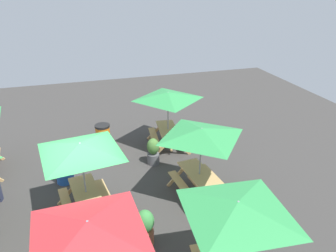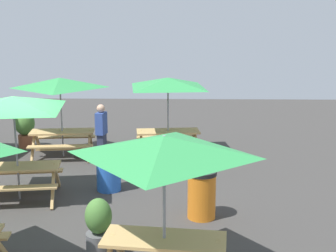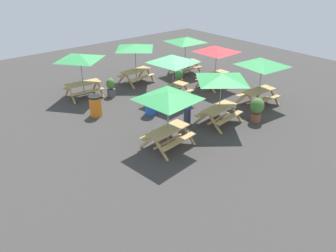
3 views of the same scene
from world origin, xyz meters
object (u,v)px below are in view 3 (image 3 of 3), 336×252
object	(u,v)px
potted_plant_2	(257,108)
person_standing	(187,107)
picnic_table_1	(173,63)
picnic_table_0	(168,100)
picnic_table_4	(222,81)
picnic_table_3	(185,42)
trash_bin_orange	(96,106)
picnic_table_7	(262,66)
picnic_table_6	(135,49)
trash_bin_blue	(151,104)
potted_plant_1	(179,78)
picnic_table_2	(80,60)
picnic_table_5	(217,52)
potted_plant_0	(111,87)

from	to	relation	value
potted_plant_2	person_standing	xyz separation A→B (m)	(-2.67, 1.69, 0.24)
person_standing	picnic_table_1	bearing A→B (deg)	163.64
picnic_table_0	picnic_table_4	bearing A→B (deg)	-4.55
picnic_table_3	trash_bin_orange	bearing A→B (deg)	-160.77
picnic_table_0	trash_bin_orange	bearing A→B (deg)	93.50
picnic_table_1	picnic_table_7	bearing A→B (deg)	-55.40
picnic_table_4	picnic_table_6	distance (m)	6.71
picnic_table_3	picnic_table_4	distance (m)	7.07
picnic_table_0	trash_bin_blue	size ratio (longest dim) A/B	2.87
picnic_table_3	potted_plant_2	xyz separation A→B (m)	(-2.13, -7.10, -1.34)
picnic_table_3	potted_plant_1	world-z (taller)	picnic_table_3
picnic_table_0	picnic_table_2	bearing A→B (deg)	84.31
picnic_table_0	picnic_table_6	world-z (taller)	same
picnic_table_5	potted_plant_0	bearing A→B (deg)	151.69
trash_bin_orange	picnic_table_2	bearing A→B (deg)	75.13
trash_bin_blue	person_standing	bearing A→B (deg)	-76.47
picnic_table_0	picnic_table_7	bearing A→B (deg)	-4.10
potted_plant_1	picnic_table_0	bearing A→B (deg)	-135.18
potted_plant_1	person_standing	bearing A→B (deg)	-127.37
picnic_table_0	picnic_table_2	distance (m)	6.83
picnic_table_2	picnic_table_3	size ratio (longest dim) A/B	0.83
picnic_table_3	picnic_table_6	world-z (taller)	same
picnic_table_1	potted_plant_1	distance (m)	2.53
picnic_table_4	picnic_table_7	world-z (taller)	same
picnic_table_1	picnic_table_6	world-z (taller)	same
picnic_table_0	trash_bin_blue	bearing A→B (deg)	58.59
picnic_table_6	person_standing	distance (m)	6.27
picnic_table_6	picnic_table_3	bearing A→B (deg)	-15.54
picnic_table_0	picnic_table_7	size ratio (longest dim) A/B	1.00
picnic_table_5	picnic_table_7	distance (m)	3.14
picnic_table_1	trash_bin_orange	size ratio (longest dim) A/B	2.86
person_standing	picnic_table_4	bearing A→B (deg)	72.52
picnic_table_7	trash_bin_orange	xyz separation A→B (m)	(-6.91, 4.06, -1.49)
trash_bin_orange	person_standing	world-z (taller)	person_standing
potted_plant_0	potted_plant_1	bearing A→B (deg)	-17.25
picnic_table_3	trash_bin_blue	xyz separation A→B (m)	(-5.28, -3.41, -1.49)
picnic_table_2	potted_plant_1	bearing A→B (deg)	-16.45
picnic_table_2	picnic_table_6	bearing A→B (deg)	6.34
picnic_table_2	potted_plant_1	xyz separation A→B (m)	(4.91, -2.07, -1.47)
potted_plant_2	picnic_table_6	bearing A→B (deg)	98.87
picnic_table_3	trash_bin_blue	bearing A→B (deg)	-142.41
picnic_table_5	picnic_table_6	bearing A→B (deg)	128.98
potted_plant_0	potted_plant_2	bearing A→B (deg)	-63.05
picnic_table_4	picnic_table_5	world-z (taller)	same
picnic_table_3	picnic_table_6	bearing A→B (deg)	174.78
potted_plant_0	potted_plant_2	world-z (taller)	potted_plant_2
picnic_table_0	potted_plant_1	world-z (taller)	picnic_table_0
picnic_table_5	trash_bin_blue	bearing A→B (deg)	-176.33
picnic_table_6	picnic_table_0	bearing A→B (deg)	-121.05
picnic_table_1	picnic_table_6	xyz separation A→B (m)	(0.06, 3.39, 0.00)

